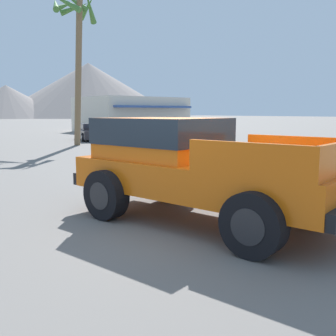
{
  "coord_description": "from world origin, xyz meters",
  "views": [
    {
      "loc": [
        -4.8,
        -5.18,
        2.02
      ],
      "look_at": [
        0.23,
        0.78,
        0.9
      ],
      "focal_mm": 42.0,
      "sensor_mm": 36.0,
      "label": 1
    }
  ],
  "objects": [
    {
      "name": "orange_pickup_truck",
      "position": [
        0.16,
        0.14,
        1.09
      ],
      "size": [
        2.96,
        5.48,
        1.91
      ],
      "rotation": [
        0.0,
        0.0,
        0.17
      ],
      "color": "orange",
      "rests_on": "ground_plane"
    },
    {
      "name": "storefront_building",
      "position": [
        19.05,
        29.09,
        1.76
      ],
      "size": [
        10.07,
        8.05,
        3.5
      ],
      "color": "beige",
      "rests_on": "ground_plane"
    },
    {
      "name": "palm_tree_leaning",
      "position": [
        6.39,
        16.51,
        6.59
      ],
      "size": [
        3.12,
        3.0,
        8.84
      ],
      "color": "brown",
      "rests_on": "ground_plane"
    },
    {
      "name": "ground_plane",
      "position": [
        0.0,
        0.0,
        0.0
      ],
      "size": [
        320.0,
        320.0,
        0.0
      ],
      "primitive_type": "plane",
      "color": "slate"
    },
    {
      "name": "parked_car_dark",
      "position": [
        9.3,
        19.92,
        0.61
      ],
      "size": [
        3.23,
        4.75,
        1.2
      ],
      "rotation": [
        0.0,
        0.0,
        5.93
      ],
      "color": "#232328",
      "rests_on": "ground_plane"
    },
    {
      "name": "distant_mountain_range",
      "position": [
        42.86,
        129.2,
        9.42
      ],
      "size": [
        169.74,
        69.14,
        20.16
      ],
      "color": "gray",
      "rests_on": "ground_plane"
    }
  ]
}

